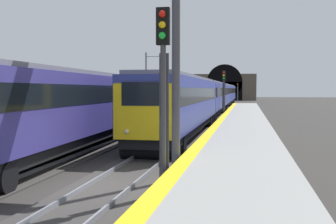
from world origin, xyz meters
TOP-DOWN VIEW (x-y plane):
  - ground_plane at (0.00, 0.00)m, footprint 320.00×320.00m
  - platform_right at (0.00, -3.86)m, footprint 112.00×3.62m
  - platform_right_edge_strip at (0.00, -2.30)m, footprint 112.00×0.50m
  - track_main_line at (0.00, 0.00)m, footprint 160.00×2.85m
  - train_main_approaching at (46.10, 0.00)m, footprint 82.91×2.90m
  - train_adjacent_platform at (15.83, 4.24)m, footprint 40.35×3.44m
  - railway_signal_near at (-0.75, -1.84)m, footprint 0.39×0.38m
  - railway_signal_mid at (30.56, -1.84)m, footprint 0.39×0.38m
  - railway_signal_far at (92.46, -1.84)m, footprint 0.39×0.38m
  - overhead_signal_gantry at (1.36, 2.12)m, footprint 0.70×8.22m
  - tunnel_portal at (107.33, 2.12)m, footprint 2.51×17.58m
  - catenary_mast_near at (46.96, 10.27)m, footprint 0.22×2.47m

SIDE VIEW (x-z plane):
  - ground_plane at x=0.00m, z-range 0.00..0.00m
  - track_main_line at x=0.00m, z-range -0.06..0.15m
  - platform_right at x=0.00m, z-range 0.00..0.92m
  - platform_right_edge_strip at x=0.00m, z-range 0.92..0.93m
  - train_main_approaching at x=46.10m, z-range 0.32..4.30m
  - train_adjacent_platform at x=15.83m, z-range -0.13..4.81m
  - railway_signal_far at x=92.46m, z-range 0.43..5.14m
  - railway_signal_mid at x=30.56m, z-range 0.54..5.61m
  - railway_signal_near at x=-0.75m, z-range 0.56..6.02m
  - tunnel_portal at x=107.33m, z-range -1.31..8.83m
  - catenary_mast_near at x=46.96m, z-range 0.13..8.62m
  - overhead_signal_gantry at x=1.36m, z-range 1.80..9.13m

